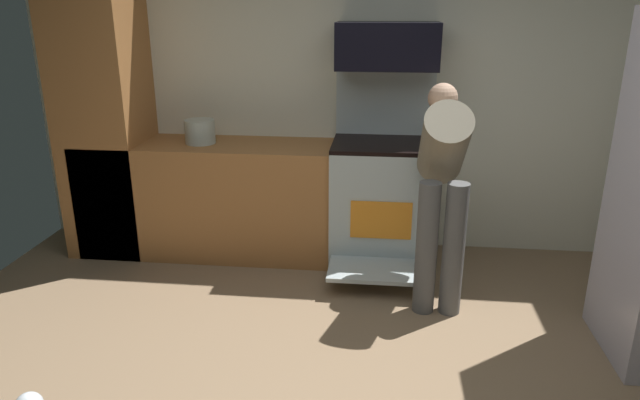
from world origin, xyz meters
name	(u,v)px	position (x,y,z in m)	size (l,w,h in m)	color
wall_back	(351,87)	(0.00, 2.34, 1.30)	(5.20, 0.12, 2.60)	silver
lower_cabinet_run	(234,199)	(-0.90, 1.98, 0.45)	(2.40, 0.60, 0.90)	#A96D3A
cabinet_column	(106,122)	(-1.90, 1.98, 1.05)	(0.60, 0.60, 2.10)	#A96D3A
oven_range	(382,198)	(0.27, 1.96, 0.50)	(0.76, 1.03, 1.47)	#B1C0C1
microwave	(387,46)	(0.27, 2.06, 1.64)	(0.74, 0.38, 0.33)	black
person_cook	(442,178)	(0.65, 1.34, 0.87)	(0.31, 0.68, 1.43)	#595959
stock_pot	(200,132)	(-1.14, 1.98, 0.99)	(0.23, 0.23, 0.18)	#B8C3B8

